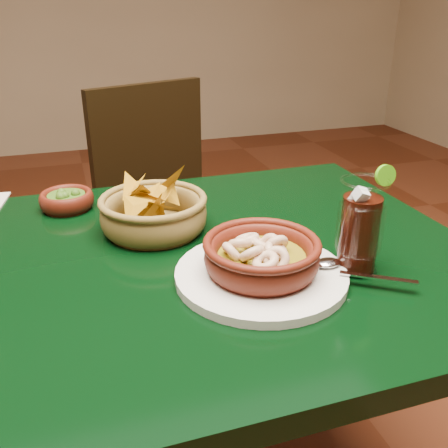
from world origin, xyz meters
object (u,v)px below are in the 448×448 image
object	(u,v)px
dining_table	(148,309)
shrimp_plate	(262,260)
chip_basket	(154,212)
dining_chair	(172,218)
cola_drink	(360,228)

from	to	relation	value
dining_table	shrimp_plate	bearing A→B (deg)	-34.67
dining_table	chip_basket	distance (m)	0.19
shrimp_plate	chip_basket	world-z (taller)	chip_basket
dining_chair	cola_drink	world-z (taller)	cola_drink
dining_table	chip_basket	size ratio (longest dim) A/B	4.98
dining_table	dining_chair	xyz separation A→B (m)	(0.20, 0.71, -0.14)
chip_basket	dining_table	bearing A→B (deg)	-109.04
chip_basket	cola_drink	xyz separation A→B (m)	(0.29, -0.26, 0.04)
shrimp_plate	cola_drink	world-z (taller)	cola_drink
dining_table	shrimp_plate	size ratio (longest dim) A/B	3.37
dining_table	chip_basket	xyz separation A→B (m)	(0.04, 0.12, 0.14)
shrimp_plate	cola_drink	distance (m)	0.17
dining_table	dining_chair	size ratio (longest dim) A/B	1.29
dining_chair	cola_drink	distance (m)	0.91
chip_basket	shrimp_plate	bearing A→B (deg)	-61.48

